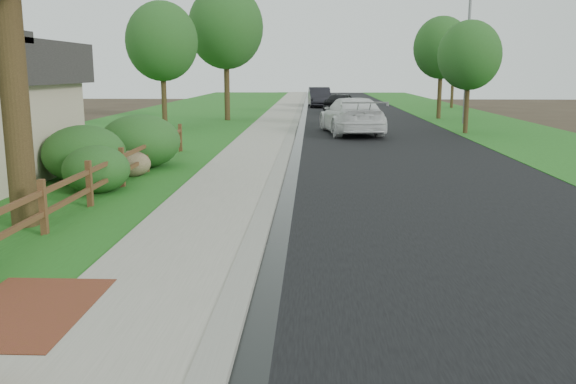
{
  "coord_description": "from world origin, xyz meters",
  "views": [
    {
      "loc": [
        1.42,
        -8.1,
        3.07
      ],
      "look_at": [
        0.97,
        3.09,
        0.84
      ],
      "focal_mm": 38.0,
      "sensor_mm": 36.0,
      "label": 1
    }
  ],
  "objects_px": {
    "ranch_fence": "(107,173)",
    "streetlight": "(465,44)",
    "white_suv": "(352,116)",
    "dark_car_mid": "(341,103)"
  },
  "relations": [
    {
      "from": "white_suv",
      "to": "streetlight",
      "type": "height_order",
      "value": "streetlight"
    },
    {
      "from": "streetlight",
      "to": "ranch_fence",
      "type": "bearing_deg",
      "value": -122.38
    },
    {
      "from": "white_suv",
      "to": "streetlight",
      "type": "distance_m",
      "value": 9.76
    },
    {
      "from": "white_suv",
      "to": "dark_car_mid",
      "type": "xyz_separation_m",
      "value": [
        0.18,
        15.0,
        -0.13
      ]
    },
    {
      "from": "white_suv",
      "to": "dark_car_mid",
      "type": "height_order",
      "value": "white_suv"
    },
    {
      "from": "ranch_fence",
      "to": "streetlight",
      "type": "distance_m",
      "value": 25.88
    },
    {
      "from": "white_suv",
      "to": "streetlight",
      "type": "xyz_separation_m",
      "value": [
        6.76,
        6.0,
        3.66
      ]
    },
    {
      "from": "ranch_fence",
      "to": "dark_car_mid",
      "type": "height_order",
      "value": "dark_car_mid"
    },
    {
      "from": "ranch_fence",
      "to": "dark_car_mid",
      "type": "bearing_deg",
      "value": 76.91
    },
    {
      "from": "dark_car_mid",
      "to": "streetlight",
      "type": "relative_size",
      "value": 0.55
    }
  ]
}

